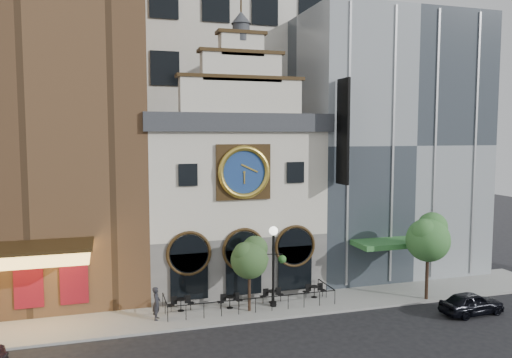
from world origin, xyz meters
The scene contains 16 objects.
ground centered at (0.00, 0.00, 0.00)m, with size 120.00×120.00×0.00m, color black.
sidewalk centered at (0.00, 2.50, 0.07)m, with size 44.00×5.00×0.15m, color gray.
clock_building centered at (0.00, 7.82, 6.69)m, with size 12.60×8.78×18.65m.
theater_building centered at (-13.00, 9.96, 12.60)m, with size 14.00×15.60×25.00m.
retail_building centered at (12.99, 9.99, 10.14)m, with size 14.00×14.40×20.00m.
office_tower centered at (0.00, 20.00, 20.00)m, with size 20.00×16.00×40.00m, color silver.
cafe_railing centered at (0.00, 2.50, 0.60)m, with size 10.60×2.60×0.90m, color black, non-canonical shape.
bistro_0 centered at (-4.31, 2.80, 0.61)m, with size 1.58×0.68×0.90m.
bistro_1 centered at (-1.31, 2.42, 0.61)m, with size 1.58×0.68×0.90m.
bistro_2 centered at (1.55, 2.68, 0.61)m, with size 1.58×0.68×0.90m.
bistro_3 centered at (4.56, 2.79, 0.61)m, with size 1.58×0.68×0.90m.
car_right centered at (12.69, -2.48, 0.69)m, with size 1.64×4.07×1.39m, color black.
pedestrian centered at (-5.87, 1.80, 1.12)m, with size 0.71×0.46×1.94m, color black.
lamppost centered at (1.41, 1.99, 3.31)m, with size 1.59×0.82×5.11m.
tree_left centered at (-0.22, 1.67, 3.52)m, with size 2.38×2.30×4.59m.
tree_right centered at (11.59, 0.44, 4.33)m, with size 2.96×2.85×5.70m.
Camera 1 is at (-8.49, -27.06, 10.97)m, focal length 35.00 mm.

